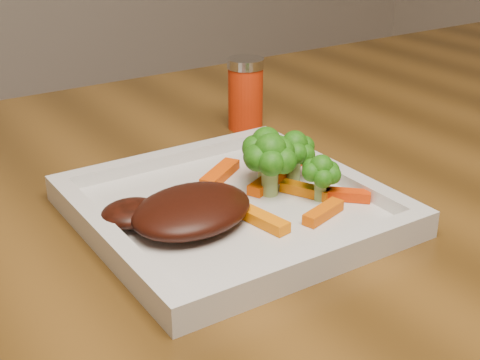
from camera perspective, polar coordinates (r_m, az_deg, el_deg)
plate at (r=0.64m, az=-0.75°, el=-2.73°), size 0.27×0.27×0.01m
steak at (r=0.60m, az=-4.14°, el=-2.58°), size 0.13×0.12×0.03m
broccoli_0 at (r=0.67m, az=2.23°, el=2.48°), size 0.06×0.06×0.07m
broccoli_1 at (r=0.68m, az=4.67°, el=2.52°), size 0.06×0.06×0.06m
broccoli_2 at (r=0.64m, az=6.94°, el=0.73°), size 0.05×0.05×0.06m
broccoli_3 at (r=0.65m, az=2.58°, el=1.26°), size 0.08×0.08×0.06m
carrot_0 at (r=0.62m, az=7.12°, el=-2.76°), size 0.05×0.03×0.01m
carrot_1 at (r=0.66m, az=8.98°, el=-1.25°), size 0.04×0.04×0.01m
carrot_2 at (r=0.60m, az=1.99°, el=-3.40°), size 0.02×0.06×0.01m
carrot_3 at (r=0.72m, az=4.18°, el=1.44°), size 0.06×0.03×0.01m
carrot_4 at (r=0.69m, az=-1.71°, el=0.56°), size 0.06×0.05×0.01m
carrot_5 at (r=0.66m, az=5.59°, el=-0.86°), size 0.03×0.05×0.01m
carrot_6 at (r=0.67m, az=2.34°, el=-0.18°), size 0.06×0.04×0.01m
spice_shaker at (r=0.86m, az=0.47°, el=7.36°), size 0.06×0.06×0.09m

